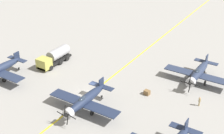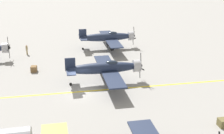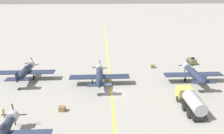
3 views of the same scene
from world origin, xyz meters
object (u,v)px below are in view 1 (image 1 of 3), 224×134
Objects in this scene: fuel_tanker at (54,57)px; supply_crate_mid_lane at (147,92)px; airplane_near_left at (198,73)px; airplane_mid_center at (85,100)px; ground_crew_walking at (200,101)px.

fuel_tanker is 8.33× the size of supply_crate_mid_lane.
airplane_near_left is 10.44m from supply_crate_mid_lane.
ground_crew_walking is at bearing -133.14° from airplane_mid_center.
fuel_tanker is at bearing -22.81° from airplane_mid_center.
airplane_near_left is at bearing -113.46° from airplane_mid_center.
fuel_tanker reaches higher than supply_crate_mid_lane.
airplane_near_left is 21.41m from airplane_mid_center.
supply_crate_mid_lane is (5.91, 8.46, -1.61)m from airplane_near_left.
fuel_tanker reaches higher than ground_crew_walking.
airplane_mid_center is 11.21m from supply_crate_mid_lane.
airplane_mid_center is at bearing 52.63° from airplane_near_left.
ground_crew_walking is (-2.64, 7.01, -1.13)m from airplane_near_left.
ground_crew_walking reaches higher than supply_crate_mid_lane.
ground_crew_walking is at bearing -170.43° from supply_crate_mid_lane.
airplane_near_left is 12.49× the size of supply_crate_mid_lane.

